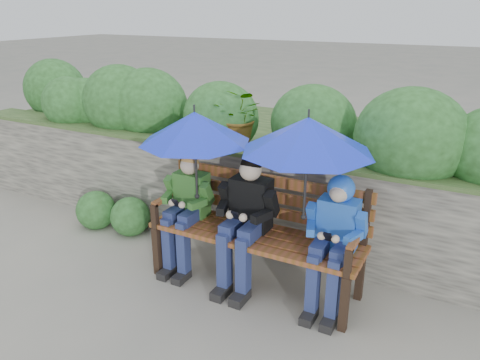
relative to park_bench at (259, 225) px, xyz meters
The scene contains 8 objects.
ground 0.60m from the park_bench, 145.36° to the right, with size 60.00×60.00×0.00m, color gray.
garden_backdrop 1.48m from the park_bench, 100.59° to the left, with size 8.00×2.87×1.75m.
park_bench is the anchor object (origin of this frame).
boy_left 0.70m from the park_bench, behind, with size 0.45×0.53×1.11m.
boy_middle 0.16m from the park_bench, 132.01° to the right, with size 0.51×0.59×1.18m.
boy_right 0.70m from the park_bench, ahead, with size 0.46×0.56×1.12m.
umbrella_left 1.00m from the park_bench, behind, with size 0.97×0.97×0.84m.
umbrella_right 0.98m from the park_bench, 12.63° to the right, with size 1.03×1.03×0.89m.
Camera 1 is at (1.74, -3.19, 2.33)m, focal length 35.00 mm.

